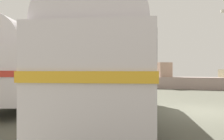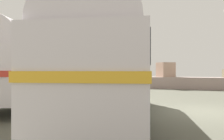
% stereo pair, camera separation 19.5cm
% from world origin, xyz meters
% --- Properties ---
extents(ground, '(32.00, 26.00, 0.02)m').
position_xyz_m(ground, '(0.00, 0.00, 0.01)').
color(ground, '#4C4D40').
extents(breakwater, '(31.36, 2.56, 2.50)m').
position_xyz_m(breakwater, '(0.05, 11.81, 0.70)').
color(breakwater, gray).
rests_on(breakwater, ground).
extents(vintage_coach, '(4.05, 8.89, 3.70)m').
position_xyz_m(vintage_coach, '(-3.11, -2.43, 2.05)').
color(vintage_coach, black).
rests_on(vintage_coach, ground).
extents(second_coach, '(4.83, 8.91, 3.70)m').
position_xyz_m(second_coach, '(-8.04, -0.46, 2.05)').
color(second_coach, black).
rests_on(second_coach, ground).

